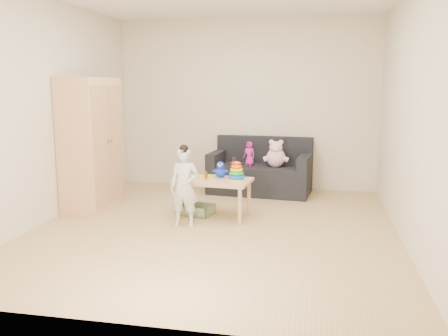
% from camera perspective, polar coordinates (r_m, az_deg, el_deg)
% --- Properties ---
extents(room, '(4.50, 4.50, 4.50)m').
position_cam_1_polar(room, '(5.17, -1.09, 6.65)').
color(room, tan).
rests_on(room, ground).
extents(wardrobe, '(0.47, 0.94, 1.69)m').
position_cam_1_polar(wardrobe, '(6.34, -15.66, 2.77)').
color(wardrobe, tan).
rests_on(wardrobe, ground).
extents(sofa, '(1.54, 0.88, 0.42)m').
position_cam_1_polar(sofa, '(7.09, 4.33, -1.36)').
color(sofa, black).
rests_on(sofa, ground).
extents(play_table, '(0.93, 0.64, 0.47)m').
position_cam_1_polar(play_table, '(5.80, -1.24, -3.65)').
color(play_table, tan).
rests_on(play_table, ground).
extents(storage_bin, '(0.47, 0.39, 0.12)m').
position_cam_1_polar(storage_bin, '(5.96, -3.41, -4.98)').
color(storage_bin, gray).
rests_on(storage_bin, ground).
extents(toddler, '(0.34, 0.24, 0.89)m').
position_cam_1_polar(toddler, '(5.41, -4.79, -2.38)').
color(toddler, silver).
rests_on(toddler, ground).
extents(pink_bear, '(0.33, 0.30, 0.34)m').
position_cam_1_polar(pink_bear, '(6.95, 6.26, 1.52)').
color(pink_bear, '#FFBBC9').
rests_on(pink_bear, sofa).
extents(doll, '(0.21, 0.18, 0.35)m').
position_cam_1_polar(doll, '(7.00, 3.06, 1.71)').
color(doll, '#C92590').
rests_on(doll, sofa).
extents(ring_stacker, '(0.20, 0.20, 0.23)m').
position_cam_1_polar(ring_stacker, '(5.69, 1.51, -0.59)').
color(ring_stacker, '#E1EC0C').
rests_on(ring_stacker, play_table).
extents(brown_bottle, '(0.09, 0.09, 0.26)m').
position_cam_1_polar(brown_bottle, '(5.80, 1.20, -0.20)').
color(brown_bottle, black).
rests_on(brown_bottle, play_table).
extents(blue_plush, '(0.20, 0.18, 0.21)m').
position_cam_1_polar(blue_plush, '(5.85, -0.40, -0.16)').
color(blue_plush, '#1734D1').
rests_on(blue_plush, play_table).
extents(wooden_figure, '(0.04, 0.04, 0.10)m').
position_cam_1_polar(wooden_figure, '(5.72, -2.17, -0.93)').
color(wooden_figure, brown).
rests_on(wooden_figure, play_table).
extents(yellow_book, '(0.21, 0.21, 0.02)m').
position_cam_1_polar(yellow_book, '(5.91, -2.00, -1.00)').
color(yellow_book, gold).
rests_on(yellow_book, play_table).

